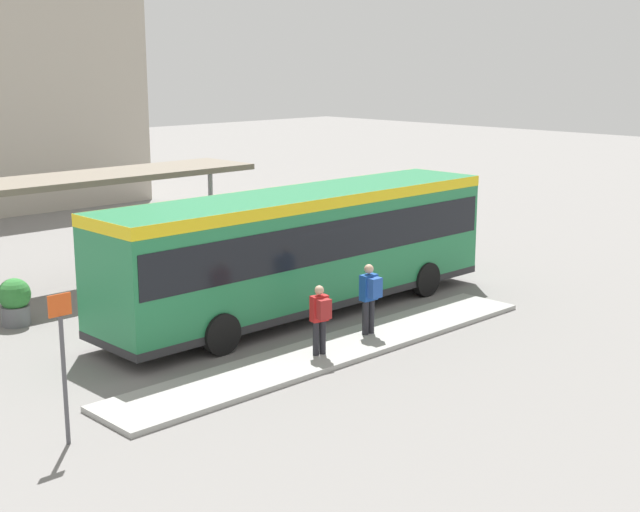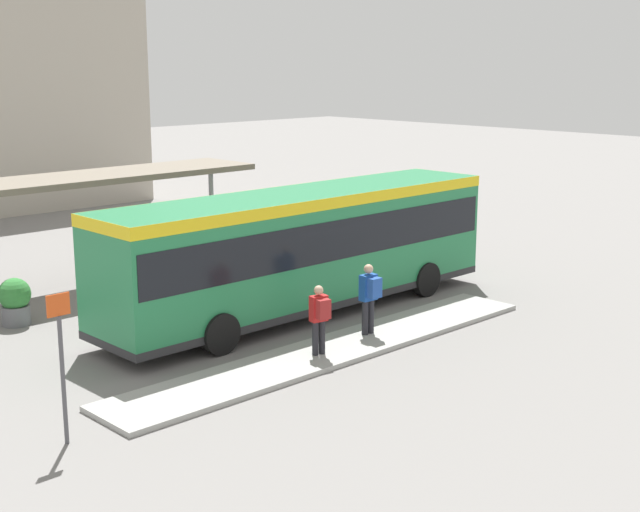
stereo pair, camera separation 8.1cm
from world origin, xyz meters
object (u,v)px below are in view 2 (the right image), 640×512
at_px(pedestrian_companion, 370,295).
at_px(platform_sign, 62,362).
at_px(bicycle_red, 408,235).
at_px(potted_planter_near_shelter, 15,301).
at_px(pedestrian_waiting, 320,316).
at_px(bicycle_white, 425,236).
at_px(city_bus, 304,243).
at_px(bicycle_orange, 436,239).

distance_m(pedestrian_companion, platform_sign, 8.46).
relative_size(bicycle_red, platform_sign, 0.59).
relative_size(pedestrian_companion, potted_planter_near_shelter, 1.42).
height_order(pedestrian_waiting, pedestrian_companion, pedestrian_companion).
xyz_separation_m(bicycle_white, potted_planter_near_shelter, (-15.52, 0.99, 0.30)).
relative_size(city_bus, pedestrian_waiting, 7.47).
xyz_separation_m(bicycle_red, platform_sign, (-17.97, -7.30, 1.20)).
bearing_deg(platform_sign, bicycle_white, 20.03).
relative_size(city_bus, platform_sign, 4.37).
bearing_deg(bicycle_white, bicycle_red, 21.30).
height_order(pedestrian_companion, bicycle_red, pedestrian_companion).
relative_size(pedestrian_companion, platform_sign, 0.63).
xyz_separation_m(city_bus, bicycle_red, (9.12, 4.10, -1.59)).
height_order(pedestrian_companion, platform_sign, platform_sign).
bearing_deg(bicycle_red, bicycle_orange, 177.11).
relative_size(city_bus, potted_planter_near_shelter, 9.79).
bearing_deg(potted_planter_near_shelter, bicycle_white, -3.64).
relative_size(bicycle_red, potted_planter_near_shelter, 1.33).
bearing_deg(bicycle_white, platform_sign, 111.24).
relative_size(bicycle_white, potted_planter_near_shelter, 1.30).
relative_size(bicycle_orange, bicycle_red, 1.02).
xyz_separation_m(bicycle_red, potted_planter_near_shelter, (-15.28, 0.33, 0.29)).
bearing_deg(bicycle_red, pedestrian_waiting, 117.15).
bearing_deg(platform_sign, potted_planter_near_shelter, 70.57).
relative_size(city_bus, bicycle_red, 7.39).
height_order(city_bus, bicycle_red, city_bus).
height_order(bicycle_orange, bicycle_red, bicycle_orange).
bearing_deg(bicycle_white, pedestrian_waiting, 120.23).
distance_m(potted_planter_near_shelter, platform_sign, 8.14).
relative_size(pedestrian_waiting, bicycle_red, 0.99).
bearing_deg(city_bus, bicycle_red, 24.04).
bearing_deg(pedestrian_companion, city_bus, -4.75).
relative_size(city_bus, bicycle_white, 7.54).
bearing_deg(bicycle_orange, pedestrian_companion, 124.60).
bearing_deg(bicycle_orange, platform_sign, 112.74).
bearing_deg(bicycle_red, platform_sign, 107.30).
bearing_deg(bicycle_red, pedestrian_companion, 121.09).
bearing_deg(platform_sign, bicycle_red, 22.10).
distance_m(bicycle_orange, potted_planter_near_shelter, 15.42).
distance_m(bicycle_white, platform_sign, 19.42).
relative_size(pedestrian_waiting, bicycle_orange, 0.97).
height_order(pedestrian_waiting, bicycle_red, pedestrian_waiting).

